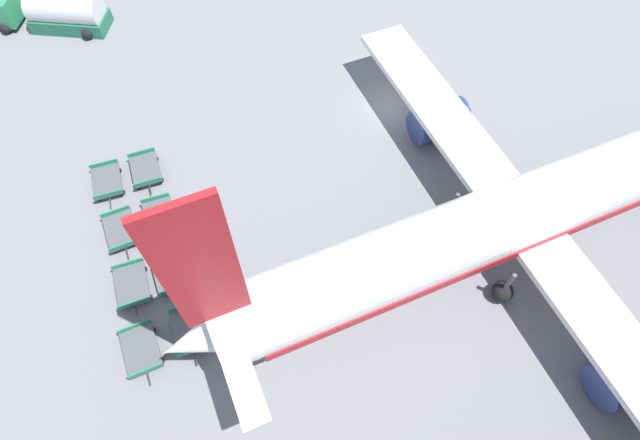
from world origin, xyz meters
name	(u,v)px	position (x,y,z in m)	size (l,w,h in m)	color
ground_plane	(390,108)	(0.00, 0.00, 0.00)	(500.00, 500.00, 0.00)	gray
airplane	(539,206)	(13.01, 0.72, 3.53)	(34.98, 42.91, 14.34)	white
fuel_tanker_secondary	(54,13)	(-21.23, -18.51, 1.29)	(7.68, 9.31, 3.11)	#2D8C5B
baggage_dolly_row_near_col_a	(107,181)	(-3.28, -19.92, 0.48)	(3.50, 2.27, 0.92)	#515459
baggage_dolly_row_near_col_b	(121,230)	(0.76, -20.29, 0.48)	(3.46, 2.06, 0.92)	#515459
baggage_dolly_row_near_col_c	(132,285)	(4.60, -20.89, 0.48)	(3.50, 2.24, 0.92)	#515459
baggage_dolly_row_near_col_d	(141,350)	(8.47, -21.67, 0.48)	(3.46, 2.07, 0.92)	#515459
baggage_dolly_row_mid_a_col_a	(146,170)	(-2.96, -17.42, 0.48)	(3.50, 2.22, 0.92)	#515459
baggage_dolly_row_mid_a_col_b	(160,217)	(1.00, -17.91, 0.48)	(3.50, 2.26, 0.92)	#515459
baggage_dolly_row_mid_a_col_c	(170,272)	(4.91, -18.71, 0.48)	(3.48, 2.11, 0.92)	#515459
baggage_dolly_row_mid_a_col_d	(190,330)	(8.72, -19.01, 0.48)	(3.50, 2.27, 0.92)	#515459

